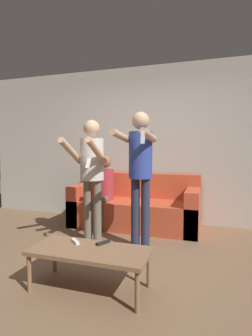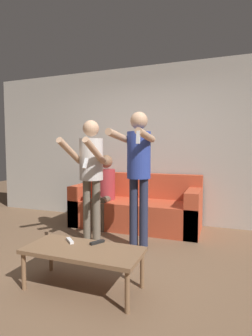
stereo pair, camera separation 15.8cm
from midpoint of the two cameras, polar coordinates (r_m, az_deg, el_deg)
The scene contains 9 objects.
ground_plane at distance 2.98m, azimuth -7.20°, elevation -21.11°, with size 14.00×14.00×0.00m, color brown.
wall_back at distance 4.64m, azimuth 3.51°, elevation 5.13°, with size 6.40×0.06×2.70m.
couch at distance 4.35m, azimuth 0.91°, elevation -8.80°, with size 2.05×0.82×0.85m.
person_standing_left at distance 3.50m, azimuth -8.81°, elevation 0.10°, with size 0.43×0.67×1.65m.
person_standing_right at distance 3.25m, azimuth 1.69°, elevation 0.78°, with size 0.41×0.72×1.73m.
person_seated at distance 4.29m, azimuth -6.02°, elevation -4.22°, with size 0.30×0.52×1.17m.
coffee_table at distance 2.50m, azimuth -9.79°, elevation -17.81°, with size 1.07×0.48×0.37m.
remote_near at distance 2.66m, azimuth -12.73°, elevation -15.33°, with size 0.13×0.13×0.02m.
remote_far at distance 2.59m, azimuth -6.82°, elevation -15.84°, with size 0.11×0.15×0.02m.
Camera 1 is at (1.08, -2.46, 1.27)m, focal length 28.00 mm.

